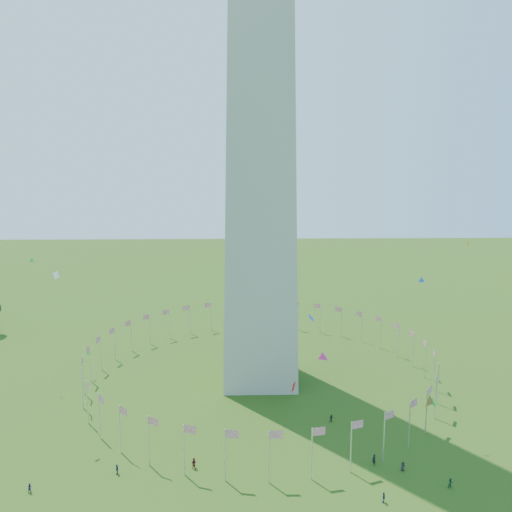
# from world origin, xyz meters

# --- Properties ---
(washington_monument) EXTENTS (16.80, 16.80, 169.00)m
(washington_monument) POSITION_xyz_m (0.00, 50.00, 84.50)
(washington_monument) COLOR #B2AD9E
(washington_monument) RESTS_ON ground
(flag_ring) EXTENTS (80.24, 80.24, 9.00)m
(flag_ring) POSITION_xyz_m (-0.00, 50.00, 4.50)
(flag_ring) COLOR silver
(flag_ring) RESTS_ON ground
(kites_aloft) EXTENTS (97.03, 67.06, 34.17)m
(kites_aloft) POSITION_xyz_m (11.36, 23.83, 15.66)
(kites_aloft) COLOR #CC2699
(kites_aloft) RESTS_ON ground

